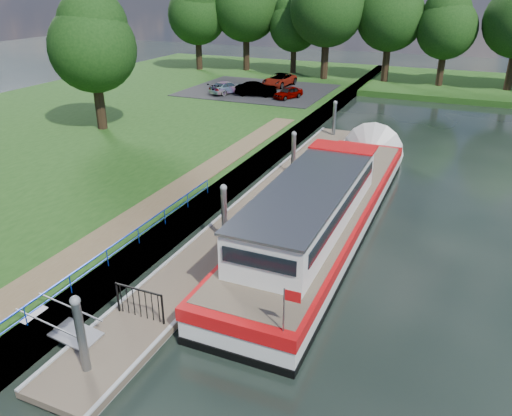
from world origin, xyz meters
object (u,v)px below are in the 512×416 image
at_px(car_a, 288,93).
at_px(pontoon, 264,205).
at_px(car_b, 256,89).
at_px(car_d, 279,80).
at_px(car_c, 227,87).
at_px(barge, 328,205).

bearing_deg(car_a, pontoon, -50.20).
xyz_separation_m(pontoon, car_b, (-10.07, 22.18, 1.29)).
distance_m(pontoon, car_d, 29.32).
distance_m(car_a, car_d, 6.06).
height_order(car_a, car_c, car_c).
bearing_deg(car_d, car_c, -114.60).
height_order(barge, car_b, barge).
height_order(pontoon, car_a, car_a).
relative_size(barge, car_c, 5.31).
distance_m(pontoon, car_b, 24.39).
height_order(car_c, car_d, car_d).
xyz_separation_m(pontoon, barge, (3.60, -0.68, 0.90)).
bearing_deg(car_b, barge, -158.76).
relative_size(pontoon, car_b, 7.77).
height_order(pontoon, car_b, car_b).
bearing_deg(barge, pontoon, 169.33).
bearing_deg(car_d, pontoon, -63.28).
bearing_deg(car_a, barge, -42.82).
relative_size(car_b, car_c, 0.97).
relative_size(barge, car_b, 5.48).
bearing_deg(car_c, pontoon, 138.78).
bearing_deg(pontoon, car_b, 114.41).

